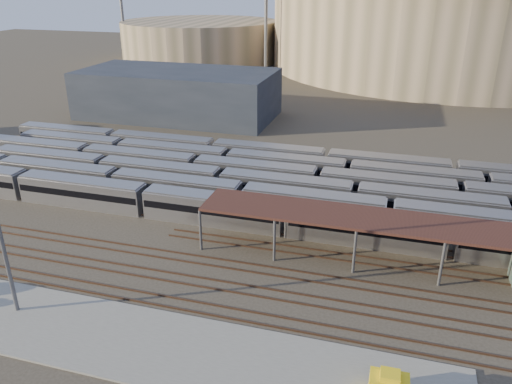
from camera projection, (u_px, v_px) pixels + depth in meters
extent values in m
plane|color=#383026|center=(266.00, 266.00, 53.80)|extent=(420.00, 420.00, 0.00)
cube|color=gray|center=(162.00, 347.00, 41.84)|extent=(50.00, 9.00, 0.20)
cube|color=#B1B0B5|center=(286.00, 219.00, 60.04)|extent=(112.00, 2.90, 3.60)
cube|color=#B1B0B5|center=(242.00, 199.00, 65.51)|extent=(112.00, 2.90, 3.60)
cube|color=#B1B0B5|center=(355.00, 199.00, 65.57)|extent=(112.00, 2.90, 3.60)
cube|color=#B1B0B5|center=(318.00, 182.00, 70.69)|extent=(112.00, 2.90, 3.60)
cube|color=#B1B0B5|center=(347.00, 175.00, 73.45)|extent=(112.00, 2.90, 3.60)
cube|color=#B1B0B5|center=(326.00, 163.00, 78.14)|extent=(112.00, 2.90, 3.60)
cylinder|color=#5B5B60|center=(201.00, 230.00, 56.00)|extent=(0.30, 0.30, 5.00)
cylinder|color=#5B5B60|center=(217.00, 210.00, 60.76)|extent=(0.30, 0.30, 5.00)
cylinder|color=#5B5B60|center=(274.00, 240.00, 53.80)|extent=(0.30, 0.30, 5.00)
cylinder|color=#5B5B60|center=(286.00, 219.00, 58.56)|extent=(0.30, 0.30, 5.00)
cylinder|color=#5B5B60|center=(355.00, 252.00, 51.60)|extent=(0.30, 0.30, 5.00)
cylinder|color=#5B5B60|center=(360.00, 228.00, 56.36)|extent=(0.30, 0.30, 5.00)
cylinder|color=#5B5B60|center=(442.00, 264.00, 49.40)|extent=(0.30, 0.30, 5.00)
cylinder|color=#5B5B60|center=(439.00, 239.00, 54.16)|extent=(0.30, 0.30, 5.00)
cube|color=#341A15|center=(490.00, 234.00, 49.62)|extent=(60.00, 6.00, 0.30)
cube|color=#4C3323|center=(262.00, 273.00, 52.22)|extent=(170.00, 0.12, 0.18)
cube|color=#4C3323|center=(265.00, 266.00, 53.54)|extent=(170.00, 0.12, 0.18)
cube|color=#4C3323|center=(251.00, 295.00, 48.70)|extent=(170.00, 0.12, 0.18)
cube|color=#4C3323|center=(255.00, 287.00, 50.02)|extent=(170.00, 0.12, 0.18)
cube|color=#4C3323|center=(238.00, 320.00, 45.18)|extent=(170.00, 0.12, 0.18)
cube|color=#4C3323|center=(243.00, 310.00, 46.50)|extent=(170.00, 0.12, 0.18)
cylinder|color=tan|center=(450.00, 24.00, 165.07)|extent=(116.00, 116.00, 28.00)
cylinder|color=tan|center=(201.00, 41.00, 180.87)|extent=(56.00, 56.00, 14.00)
cube|color=#1E232D|center=(178.00, 94.00, 109.21)|extent=(42.00, 20.00, 10.00)
cylinder|color=#5B5B60|center=(266.00, 14.00, 151.17)|extent=(1.00, 1.00, 36.00)
cylinder|color=#5B5B60|center=(122.00, 9.00, 174.09)|extent=(1.00, 1.00, 36.00)
cylinder|color=#5B5B60|center=(351.00, 6.00, 190.06)|extent=(1.00, 1.00, 36.00)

